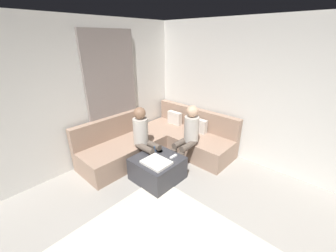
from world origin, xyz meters
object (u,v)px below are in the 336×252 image
Objects in this scene: ottoman at (158,168)px; game_remote at (173,156)px; person_on_couch_back at (188,134)px; sectional_couch at (160,141)px; person_on_couch_side at (144,136)px; coffee_mug at (156,148)px.

game_remote is at bearing 50.71° from ottoman.
sectional_couch is at bearing 4.53° from person_on_couch_back.
person_on_couch_side is at bearing -170.26° from game_remote.
coffee_mug reaches higher than game_remote.
ottoman is at bearing 75.91° from person_on_couch_side.
sectional_couch is at bearing 126.78° from coffee_mug.
person_on_couch_back reaches higher than ottoman.
ottoman is at bearing 82.34° from person_on_couch_back.
coffee_mug is (-0.22, 0.18, 0.26)m from ottoman.
person_on_couch_back is 0.83m from person_on_couch_side.
person_on_couch_back is (-0.08, 0.52, 0.23)m from game_remote.
person_on_couch_side is at bearing 48.81° from person_on_couch_back.
sectional_couch is at bearing -165.46° from person_on_couch_side.
sectional_couch reaches higher than game_remote.
person_on_couch_back is (0.10, 0.74, 0.45)m from ottoman.
coffee_mug is at bearing 106.57° from person_on_couch_side.
sectional_couch is 17.00× the size of game_remote.
ottoman is 0.87m from person_on_couch_back.
sectional_couch reaches higher than coffee_mug.
person_on_couch_back reaches higher than sectional_couch.
person_on_couch_back and person_on_couch_side have the same top height.
coffee_mug is at bearing 140.71° from ottoman.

